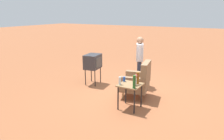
% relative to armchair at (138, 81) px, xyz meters
% --- Properties ---
extents(ground_plane, '(60.00, 60.00, 0.00)m').
position_rel_armchair_xyz_m(ground_plane, '(-0.27, -0.27, -0.50)').
color(ground_plane, '#A05B38').
extents(armchair, '(0.89, 0.91, 1.06)m').
position_rel_armchair_xyz_m(armchair, '(0.00, 0.00, 0.00)').
color(armchair, '#937047').
rests_on(armchair, ground).
extents(side_table, '(0.56, 0.56, 0.65)m').
position_rel_armchair_xyz_m(side_table, '(0.80, 0.12, 0.05)').
color(side_table, black).
rests_on(side_table, ground).
extents(tv_on_stand, '(0.66, 0.52, 1.03)m').
position_rel_armchair_xyz_m(tv_on_stand, '(-0.35, -1.81, 0.28)').
color(tv_on_stand, black).
rests_on(tv_on_stand, ground).
extents(person_standing, '(0.53, 0.34, 1.64)m').
position_rel_armchair_xyz_m(person_standing, '(-0.96, -0.36, 0.44)').
color(person_standing, '#2D3347').
rests_on(person_standing, ground).
extents(bottle_short_clear, '(0.06, 0.06, 0.20)m').
position_rel_armchair_xyz_m(bottle_short_clear, '(0.95, -0.10, 0.25)').
color(bottle_short_clear, silver).
rests_on(bottle_short_clear, side_table).
extents(bottle_wine_green, '(0.07, 0.07, 0.32)m').
position_rel_armchair_xyz_m(bottle_wine_green, '(1.02, 0.32, 0.31)').
color(bottle_wine_green, '#1E5623').
rests_on(bottle_wine_green, side_table).
extents(soda_can_blue, '(0.07, 0.07, 0.12)m').
position_rel_armchair_xyz_m(soda_can_blue, '(0.67, -0.12, 0.21)').
color(soda_can_blue, blue).
rests_on(soda_can_blue, side_table).
extents(bottle_tall_amber, '(0.07, 0.07, 0.30)m').
position_rel_armchair_xyz_m(bottle_tall_amber, '(0.67, 0.26, 0.30)').
color(bottle_tall_amber, brown).
rests_on(bottle_tall_amber, side_table).
extents(flower_vase, '(0.14, 0.10, 0.27)m').
position_rel_armchair_xyz_m(flower_vase, '(0.79, 0.24, 0.30)').
color(flower_vase, silver).
rests_on(flower_vase, side_table).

